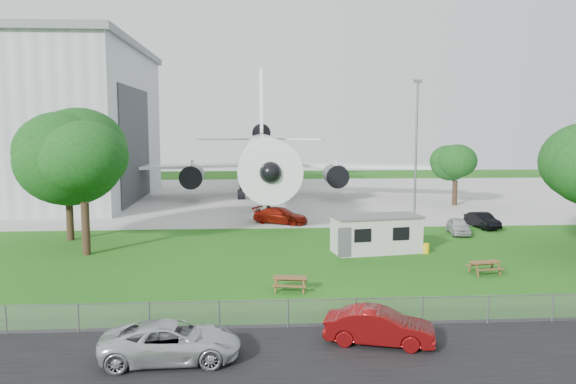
{
  "coord_description": "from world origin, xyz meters",
  "views": [
    {
      "loc": [
        -3.56,
        -33.22,
        8.79
      ],
      "look_at": [
        -0.85,
        8.0,
        4.0
      ],
      "focal_mm": 35.0,
      "sensor_mm": 36.0,
      "label": 1
    }
  ],
  "objects": [
    {
      "name": "airliner",
      "position": [
        -2.0,
        35.86,
        5.27
      ],
      "size": [
        46.36,
        47.73,
        17.69
      ],
      "color": "white",
      "rests_on": "ground"
    },
    {
      "name": "site_cabin",
      "position": [
        5.21,
        5.18,
        1.31
      ],
      "size": [
        6.93,
        3.7,
        2.62
      ],
      "color": "beige",
      "rests_on": "ground"
    },
    {
      "name": "tree_far_apron",
      "position": [
        19.34,
        28.2,
        4.81
      ],
      "size": [
        5.28,
        5.28,
        7.47
      ],
      "color": "#382619",
      "rests_on": "ground"
    },
    {
      "name": "asphalt_strip",
      "position": [
        0.0,
        -13.0,
        0.01
      ],
      "size": [
        120.0,
        8.0,
        0.02
      ],
      "primitive_type": "cube",
      "color": "black",
      "rests_on": "ground"
    },
    {
      "name": "ground",
      "position": [
        0.0,
        0.0,
        0.0
      ],
      "size": [
        160.0,
        160.0,
        0.0
      ],
      "primitive_type": "plane",
      "color": "#2A6C18"
    },
    {
      "name": "tree_west_big",
      "position": [
        -17.71,
        10.96,
        6.67
      ],
      "size": [
        8.57,
        8.57,
        10.97
      ],
      "color": "#382619",
      "rests_on": "ground"
    },
    {
      "name": "car_ne_hatch",
      "position": [
        13.47,
        11.39,
        0.64
      ],
      "size": [
        2.09,
        3.96,
        1.29
      ],
      "primitive_type": "imported",
      "rotation": [
        0.0,
        0.0,
        -0.16
      ],
      "color": "#ACAFB4",
      "rests_on": "ground"
    },
    {
      "name": "car_apron_van",
      "position": [
        -0.91,
        17.36,
        0.74
      ],
      "size": [
        5.45,
        4.09,
        1.47
      ],
      "primitive_type": "imported",
      "rotation": [
        0.0,
        0.0,
        1.11
      ],
      "color": "maroon",
      "rests_on": "ground"
    },
    {
      "name": "picnic_west",
      "position": [
        -1.51,
        -3.8,
        0.0
      ],
      "size": [
        2.03,
        1.79,
        0.76
      ],
      "primitive_type": null,
      "rotation": [
        0.0,
        0.0,
        -0.17
      ],
      "color": "brown",
      "rests_on": "ground"
    },
    {
      "name": "picnic_east",
      "position": [
        10.43,
        -1.09,
        0.0
      ],
      "size": [
        2.05,
        1.81,
        0.76
      ],
      "primitive_type": null,
      "rotation": [
        0.0,
        0.0,
        0.19
      ],
      "color": "brown",
      "rests_on": "ground"
    },
    {
      "name": "car_ne_sedan",
      "position": [
        16.59,
        13.98,
        0.67
      ],
      "size": [
        1.96,
        4.2,
        1.33
      ],
      "primitive_type": "imported",
      "rotation": [
        0.0,
        0.0,
        0.14
      ],
      "color": "black",
      "rests_on": "ground"
    },
    {
      "name": "concrete_apron",
      "position": [
        0.0,
        38.0,
        0.01
      ],
      "size": [
        120.0,
        46.0,
        0.03
      ],
      "primitive_type": "cube",
      "color": "#B7B7B2",
      "rests_on": "ground"
    },
    {
      "name": "fence",
      "position": [
        0.0,
        -9.5,
        0.0
      ],
      "size": [
        58.0,
        0.04,
        1.3
      ],
      "primitive_type": "cube",
      "color": "gray",
      "rests_on": "ground"
    },
    {
      "name": "car_west_estate",
      "position": [
        -6.62,
        -12.64,
        0.73
      ],
      "size": [
        5.33,
        2.62,
        1.45
      ],
      "primitive_type": "imported",
      "rotation": [
        0.0,
        0.0,
        1.61
      ],
      "color": "#B6B9BE",
      "rests_on": "ground"
    },
    {
      "name": "car_centre_sedan",
      "position": [
        1.57,
        -11.56,
        0.73
      ],
      "size": [
        4.67,
        2.72,
        1.46
      ],
      "primitive_type": "imported",
      "rotation": [
        0.0,
        0.0,
        1.29
      ],
      "color": "maroon",
      "rests_on": "ground"
    },
    {
      "name": "tree_west_small",
      "position": [
        -14.98,
        5.7,
        6.25
      ],
      "size": [
        5.94,
        5.94,
        9.25
      ],
      "color": "#382619",
      "rests_on": "ground"
    },
    {
      "name": "lamp_mast",
      "position": [
        8.2,
        6.2,
        6.0
      ],
      "size": [
        0.16,
        0.16,
        12.0
      ],
      "primitive_type": "cylinder",
      "color": "slate",
      "rests_on": "ground"
    }
  ]
}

